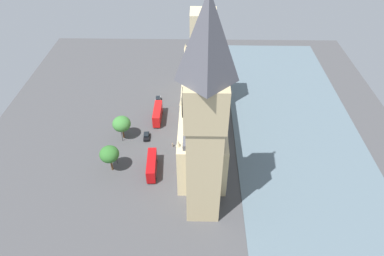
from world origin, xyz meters
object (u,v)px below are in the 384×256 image
(pedestrian_kerbside, at_px, (173,145))
(street_lamp_midblock, at_px, (115,152))
(car_silver_near_tower, at_px, (158,100))
(car_black_by_river_gate, at_px, (146,136))
(clock_tower, at_px, (205,121))
(double_decker_bus_trailing, at_px, (152,165))
(street_lamp_far_end, at_px, (121,130))
(double_decker_bus_corner, at_px, (158,114))
(parliament_building, at_px, (202,101))
(plane_tree_leading, at_px, (122,124))
(plane_tree_under_trees, at_px, (109,154))

(pedestrian_kerbside, relative_size, street_lamp_midblock, 0.25)
(car_silver_near_tower, height_order, street_lamp_midblock, street_lamp_midblock)
(car_silver_near_tower, height_order, car_black_by_river_gate, same)
(car_silver_near_tower, relative_size, car_black_by_river_gate, 1.00)
(clock_tower, xyz_separation_m, car_silver_near_tower, (16.61, -49.24, -28.96))
(double_decker_bus_trailing, relative_size, pedestrian_kerbside, 6.49)
(car_silver_near_tower, distance_m, double_decker_bus_trailing, 36.15)
(pedestrian_kerbside, height_order, street_lamp_far_end, street_lamp_far_end)
(double_decker_bus_corner, xyz_separation_m, pedestrian_kerbside, (-6.07, 13.99, -1.90))
(parliament_building, bearing_deg, double_decker_bus_trailing, 56.97)
(car_black_by_river_gate, xyz_separation_m, plane_tree_leading, (7.61, -0.19, 4.85))
(plane_tree_leading, bearing_deg, double_decker_bus_corner, -136.93)
(parliament_building, distance_m, double_decker_bus_corner, 17.22)
(street_lamp_midblock, bearing_deg, street_lamp_far_end, -88.42)
(plane_tree_leading, relative_size, plane_tree_under_trees, 0.95)
(car_black_by_river_gate, bearing_deg, plane_tree_leading, -6.06)
(clock_tower, distance_m, car_black_by_river_gate, 44.37)
(plane_tree_leading, bearing_deg, street_lamp_midblock, 90.84)
(plane_tree_leading, xyz_separation_m, street_lamp_midblock, (-0.18, 12.03, -1.17))
(plane_tree_under_trees, bearing_deg, double_decker_bus_corner, -114.80)
(parliament_building, bearing_deg, plane_tree_under_trees, 39.48)
(car_black_by_river_gate, height_order, street_lamp_midblock, street_lamp_midblock)
(street_lamp_midblock, bearing_deg, pedestrian_kerbside, -154.47)
(car_silver_near_tower, xyz_separation_m, car_black_by_river_gate, (1.77, 21.10, -0.00))
(double_decker_bus_trailing, bearing_deg, plane_tree_leading, -56.55)
(parliament_building, bearing_deg, clock_tower, 90.31)
(pedestrian_kerbside, distance_m, plane_tree_leading, 17.76)
(double_decker_bus_corner, distance_m, double_decker_bus_trailing, 24.92)
(car_silver_near_tower, distance_m, street_lamp_midblock, 34.40)
(double_decker_bus_corner, bearing_deg, car_black_by_river_gate, 74.26)
(parliament_building, xyz_separation_m, plane_tree_leading, (25.80, 7.33, -4.30))
(clock_tower, relative_size, double_decker_bus_trailing, 5.43)
(double_decker_bus_corner, distance_m, plane_tree_leading, 14.62)
(double_decker_bus_corner, xyz_separation_m, street_lamp_far_end, (10.55, 11.36, 1.82))
(street_lamp_midblock, height_order, street_lamp_far_end, street_lamp_midblock)
(car_black_by_river_gate, relative_size, plane_tree_under_trees, 0.49)
(parliament_building, distance_m, clock_tower, 40.79)
(plane_tree_leading, height_order, plane_tree_under_trees, plane_tree_under_trees)
(double_decker_bus_trailing, xyz_separation_m, plane_tree_under_trees, (11.99, -0.56, 3.65))
(car_silver_near_tower, height_order, street_lamp_far_end, street_lamp_far_end)
(pedestrian_kerbside, distance_m, street_lamp_far_end, 17.23)
(plane_tree_leading, xyz_separation_m, plane_tree_under_trees, (0.81, 14.59, 0.54))
(double_decker_bus_corner, bearing_deg, street_lamp_midblock, 64.90)
(car_black_by_river_gate, bearing_deg, street_lamp_midblock, 53.25)
(clock_tower, height_order, car_black_by_river_gate, clock_tower)
(plane_tree_under_trees, height_order, street_lamp_far_end, plane_tree_under_trees)
(double_decker_bus_corner, relative_size, street_lamp_far_end, 1.64)
(car_silver_near_tower, relative_size, plane_tree_under_trees, 0.48)
(pedestrian_kerbside, height_order, street_lamp_midblock, street_lamp_midblock)
(double_decker_bus_corner, distance_m, car_black_by_river_gate, 10.49)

